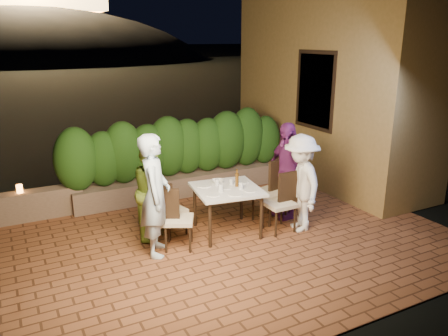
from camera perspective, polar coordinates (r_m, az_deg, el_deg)
ground at (r=6.81m, az=0.12°, el=-9.69°), size 400.00×400.00×0.00m
terrace_floor at (r=7.23m, az=-1.73°, el=-8.52°), size 7.00×6.00×0.15m
building_wall at (r=9.81m, az=13.88°, el=13.26°), size 1.60×5.00×5.00m
window_pane at (r=8.97m, az=11.94°, el=9.90°), size 0.08×1.00×1.40m
window_frame at (r=8.97m, az=11.89°, el=9.90°), size 0.06×1.15×1.55m
planter at (r=8.74m, az=-5.69°, el=-2.12°), size 4.20×0.55×0.40m
hedge at (r=8.53m, az=-5.83°, el=2.65°), size 4.00×0.70×1.10m
parapet at (r=8.19m, az=-25.63°, el=-4.70°), size 2.20×0.30×0.50m
hill at (r=65.96m, az=-23.33°, el=9.22°), size 52.00×40.00×22.00m
dining_table at (r=6.95m, az=0.38°, el=-5.55°), size 1.13×1.13×0.75m
plate_nw at (r=6.52m, az=-1.45°, el=-3.50°), size 0.21×0.21×0.01m
plate_sw at (r=6.92m, az=-2.63°, el=-2.28°), size 0.24×0.24×0.01m
plate_ne at (r=6.71m, az=3.40°, el=-2.94°), size 0.20×0.20×0.01m
plate_se at (r=7.10m, az=2.25°, el=-1.79°), size 0.24×0.24×0.01m
plate_centre at (r=6.83m, az=0.18°, el=-2.54°), size 0.21×0.21×0.01m
plate_front at (r=6.54m, az=1.47°, el=-3.42°), size 0.22×0.22×0.01m
glass_nw at (r=6.63m, az=-0.45°, el=-2.61°), size 0.07×0.07×0.12m
glass_sw at (r=6.92m, az=-0.91°, el=-1.87°), size 0.06×0.06×0.11m
glass_ne at (r=6.75m, az=2.22°, el=-2.33°), size 0.07×0.07×0.11m
glass_se at (r=6.95m, az=0.93°, el=-1.82°), size 0.06×0.06×0.10m
beer_bottle at (r=6.85m, az=1.70°, el=-1.32°), size 0.05×0.05×0.28m
bowl at (r=7.07m, az=-0.83°, el=-1.72°), size 0.23×0.23×0.05m
chair_left_front at (r=6.46m, az=-5.97°, el=-6.58°), size 0.57×0.57×0.92m
chair_left_back at (r=6.92m, az=-6.86°, el=-5.35°), size 0.48×0.48×0.84m
chair_right_front at (r=7.03m, az=7.24°, el=-4.48°), size 0.45×0.45×0.96m
chair_right_back at (r=7.39m, az=6.02°, el=-3.06°), size 0.58×0.58×1.04m
diner_blue at (r=6.19m, az=-8.99°, el=-3.54°), size 0.65×0.76×1.77m
diner_green at (r=6.78m, az=-9.28°, el=-2.94°), size 0.83×0.90×1.50m
diner_white at (r=7.03m, az=9.97°, el=-1.97°), size 0.78×1.12×1.57m
diner_purple at (r=7.48m, az=8.12°, el=-0.35°), size 0.45×1.00×1.67m
parapet_lamp at (r=8.09m, az=-25.14°, el=-2.48°), size 0.10×0.10×0.14m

